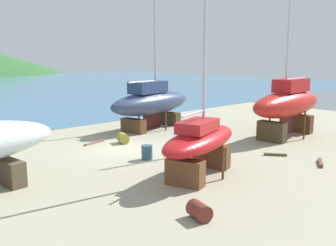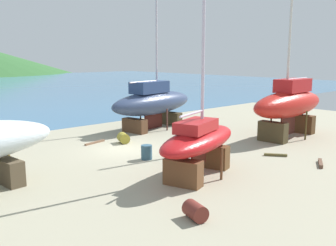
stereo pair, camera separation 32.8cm
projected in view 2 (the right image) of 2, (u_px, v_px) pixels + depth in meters
The scene contains 11 objects.
ground_plane at pixel (172, 164), 20.22m from camera, with size 52.04×52.04×0.00m, color #A09B81.
sailboat_small_center at pixel (153, 102), 29.73m from camera, with size 9.02×3.92×13.19m.
sailboat_mid_port at pixel (289, 104), 26.52m from camera, with size 8.66×2.91×12.61m.
sailboat_large_starboard at pixel (199, 141), 17.87m from camera, with size 6.77×3.98×11.50m.
barrel_rust_near at pixel (195, 211), 13.26m from camera, with size 0.61×0.61×0.87m, color maroon.
barrel_tipped_right at pixel (147, 152), 21.01m from camera, with size 0.61×0.61×0.80m, color #30566B.
barrel_tipped_center at pixel (3, 156), 20.72m from camera, with size 0.53×0.53×0.84m, color olive.
barrel_rust_far at pixel (123, 138), 24.97m from camera, with size 0.67×0.67×0.87m, color olive.
timber_short_cross at pixel (95, 142), 24.91m from camera, with size 1.70×0.15×0.12m, color brown.
timber_long_aft at pixel (276, 155), 21.73m from camera, with size 1.29×0.18×0.14m, color brown.
timber_long_fore at pixel (321, 163), 19.96m from camera, with size 1.46×0.18×0.18m, color brown.
Camera 2 is at (-13.35, -18.48, 5.65)m, focal length 40.56 mm.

